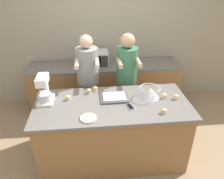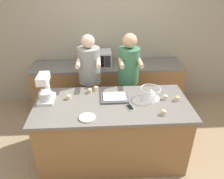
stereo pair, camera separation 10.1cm
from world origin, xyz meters
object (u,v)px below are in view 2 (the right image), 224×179
at_px(microwave_oven, 96,58).
at_px(cupcake_1, 177,98).
at_px(person_left, 90,83).
at_px(cupcake_2, 90,91).
at_px(cupcake_3, 165,97).
at_px(cupcake_0, 69,97).
at_px(stand_mixer, 45,89).
at_px(person_right, 128,81).
at_px(cupcake_5, 96,88).
at_px(cupcake_4, 164,112).
at_px(small_plate, 87,118).
at_px(mixing_bowl, 150,93).
at_px(baking_tray, 115,97).
at_px(cell_phone, 130,107).

bearing_deg(microwave_oven, cupcake_1, -51.69).
bearing_deg(person_left, cupcake_2, -88.48).
bearing_deg(cupcake_3, cupcake_0, 176.34).
bearing_deg(stand_mixer, person_right, 27.32).
bearing_deg(cupcake_2, cupcake_5, 35.39).
bearing_deg(cupcake_1, cupcake_2, 166.39).
relative_size(cupcake_2, cupcake_3, 1.00).
relative_size(person_left, cupcake_4, 24.07).
bearing_deg(cupcake_2, small_plate, -91.23).
bearing_deg(mixing_bowl, cupcake_5, 160.41).
height_order(baking_tray, cupcake_0, cupcake_0).
xyz_separation_m(person_right, small_plate, (-0.62, -1.05, 0.07)).
relative_size(mixing_bowl, small_plate, 1.40).
xyz_separation_m(person_right, cupcake_1, (0.56, -0.72, 0.09)).
height_order(microwave_oven, cupcake_1, microwave_oven).
distance_m(person_left, person_right, 0.62).
height_order(baking_tray, cupcake_3, cupcake_3).
distance_m(baking_tray, cupcake_3, 0.68).
relative_size(person_right, cell_phone, 10.42).
relative_size(person_right, cupcake_3, 24.15).
height_order(cupcake_3, cupcake_4, same).
bearing_deg(cupcake_1, cell_phone, -168.05).
bearing_deg(cupcake_5, cupcake_2, -144.61).
distance_m(person_left, mixing_bowl, 1.06).
xyz_separation_m(cupcake_2, cupcake_4, (0.90, -0.58, 0.00)).
distance_m(cupcake_0, cupcake_2, 0.32).
distance_m(person_right, cupcake_5, 0.65).
bearing_deg(stand_mixer, cupcake_5, 18.96).
bearing_deg(cell_phone, stand_mixer, 166.71).
relative_size(person_right, mixing_bowl, 5.98).
relative_size(cupcake_1, cupcake_4, 1.00).
bearing_deg(cupcake_1, cupcake_3, 163.43).
xyz_separation_m(person_right, cell_phone, (-0.09, -0.86, 0.06)).
bearing_deg(cupcake_0, stand_mixer, -178.39).
relative_size(cell_phone, cupcake_5, 2.32).
bearing_deg(small_plate, baking_tray, 50.20).
distance_m(cupcake_1, cupcake_3, 0.16).
bearing_deg(stand_mixer, cupcake_3, -2.69).
bearing_deg(cupcake_5, cell_phone, -48.44).
bearing_deg(baking_tray, cupcake_5, 135.16).
height_order(stand_mixer, cell_phone, stand_mixer).
relative_size(cell_phone, cupcake_0, 2.32).
height_order(cupcake_1, cupcake_3, same).
xyz_separation_m(cell_phone, cupcake_0, (-0.79, 0.26, 0.03)).
bearing_deg(stand_mixer, microwave_oven, 61.98).
xyz_separation_m(baking_tray, cupcake_2, (-0.34, 0.18, 0.01)).
xyz_separation_m(small_plate, cupcake_1, (1.17, 0.32, 0.02)).
distance_m(stand_mixer, cell_phone, 1.12).
height_order(cupcake_0, cupcake_1, same).
bearing_deg(cupcake_2, person_left, 91.52).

